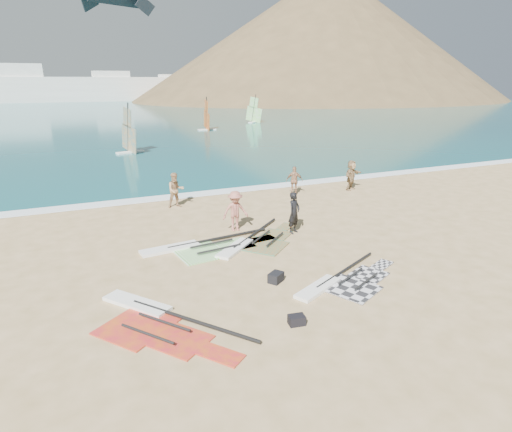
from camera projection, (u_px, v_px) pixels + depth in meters
name	position (u px, v px, depth m)	size (l,w,h in m)	color
ground	(306.00, 271.00, 15.62)	(300.00, 300.00, 0.00)	tan
sea	(86.00, 104.00, 130.55)	(300.00, 240.00, 0.06)	#0C4954
surf_line	(204.00, 194.00, 26.33)	(300.00, 1.20, 0.04)	white
far_town	(29.00, 88.00, 138.76)	(160.00, 8.00, 12.00)	white
headland_main	(326.00, 100.00, 161.87)	(143.00, 143.00, 45.00)	brown
headland_minor	(382.00, 97.00, 184.18)	(70.00, 70.00, 28.00)	brown
rig_grey	(343.00, 282.00, 14.65)	(4.88, 3.16, 0.19)	#28282A
rig_green	(201.00, 247.00, 17.74)	(5.83, 2.51, 0.20)	#43BF1C
rig_orange	(255.00, 242.00, 18.31)	(4.88, 4.13, 0.20)	#F8580B
rig_red	(154.00, 320.00, 12.34)	(4.14, 5.22, 0.20)	#C10E39
gear_bag_near	(276.00, 277.00, 14.76)	(0.53, 0.38, 0.34)	black
gear_bag_far	(297.00, 320.00, 12.17)	(0.46, 0.32, 0.28)	black
person_wetsuit	(294.00, 213.00, 19.32)	(0.69, 0.46, 1.91)	black
beachgoer_left	(176.00, 190.00, 23.34)	(0.93, 0.73, 1.91)	#A68058
beachgoer_mid	(235.00, 211.00, 19.63)	(1.22, 0.70, 1.89)	#A96152
beachgoer_back	(294.00, 181.00, 26.00)	(1.01, 0.42, 1.73)	#A17554
beachgoer_right	(351.00, 175.00, 27.08)	(1.76, 0.56, 1.90)	#997951
windsurfer_left	(129.00, 139.00, 40.85)	(2.74, 3.10, 4.81)	white
windsurfer_centre	(207.00, 121.00, 60.25)	(2.59, 3.13, 4.67)	white
windsurfer_right	(254.00, 115.00, 71.35)	(2.46, 2.49, 4.66)	white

